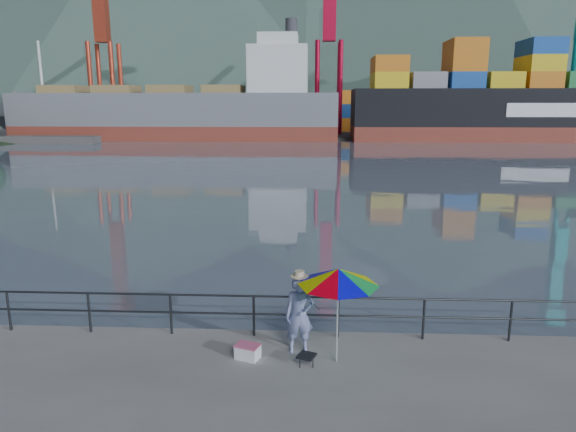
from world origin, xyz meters
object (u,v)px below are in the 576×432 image
(fisherman, at_px, (299,315))
(beach_umbrella, at_px, (338,277))
(cooler_bag, at_px, (248,352))
(container_ship, at_px, (541,100))
(bulk_carrier, at_px, (189,112))

(fisherman, distance_m, beach_umbrella, 1.39)
(cooler_bag, xyz_separation_m, container_ship, (36.13, 71.88, 5.74))
(beach_umbrella, relative_size, cooler_bag, 4.21)
(cooler_bag, bearing_deg, container_ship, 83.62)
(fisherman, bearing_deg, container_ship, 59.82)
(fisherman, xyz_separation_m, container_ship, (35.02, 71.52, 5.01))
(container_ship, bearing_deg, bulk_carrier, -179.84)
(beach_umbrella, height_order, cooler_bag, beach_umbrella)
(fisherman, height_order, bulk_carrier, bulk_carrier)
(beach_umbrella, distance_m, container_ship, 79.75)
(cooler_bag, distance_m, bulk_carrier, 74.15)
(fisherman, bearing_deg, cooler_bag, -166.33)
(fisherman, xyz_separation_m, cooler_bag, (-1.11, -0.36, -0.73))
(cooler_bag, distance_m, container_ship, 80.65)
(container_ship, bearing_deg, fisherman, -116.09)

